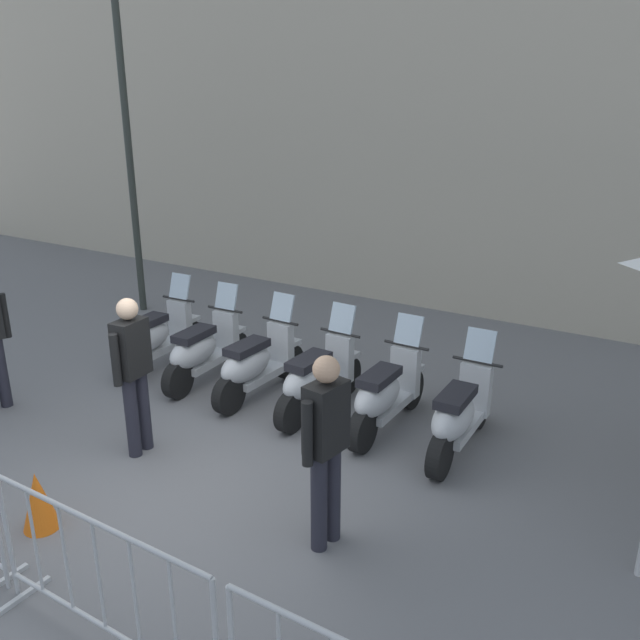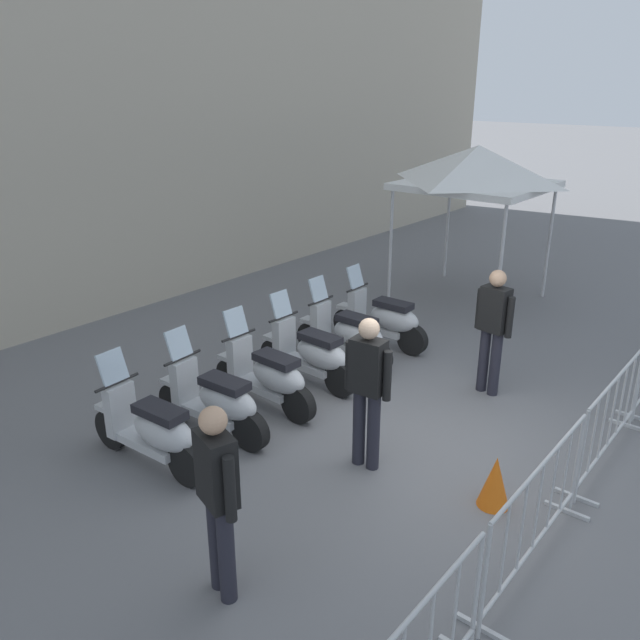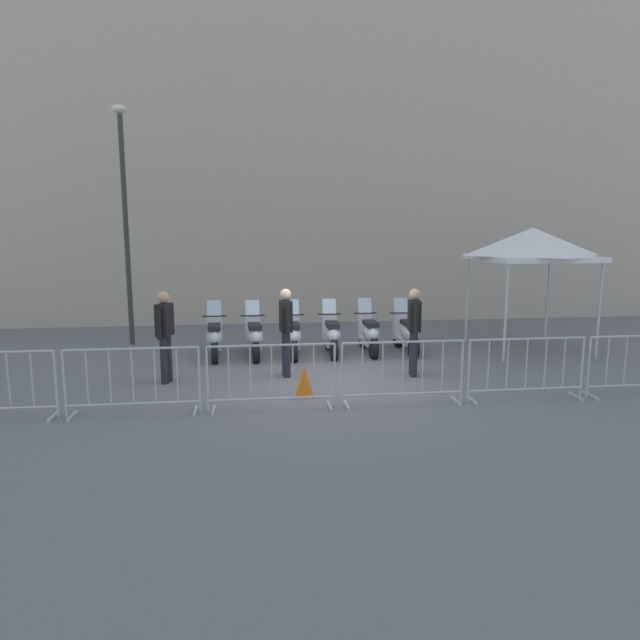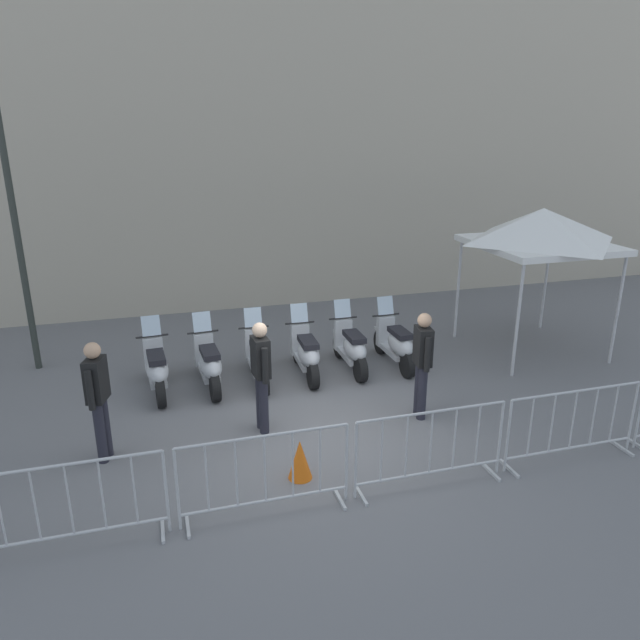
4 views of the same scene
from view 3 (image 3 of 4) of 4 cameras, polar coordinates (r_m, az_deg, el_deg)
name	(u,v)px [view 3 (image 3 of 4)]	position (r m, az deg, el deg)	size (l,w,h in m)	color
ground_plane	(324,379)	(10.67, 0.44, -6.14)	(120.00, 120.00, 0.00)	slate
building_facade	(292,134)	(18.32, -2.90, 18.72)	(28.00, 2.40, 11.71)	#B2A893
motorcycle_0	(215,338)	(12.52, -10.89, -1.86)	(0.56, 1.73, 1.24)	black
motorcycle_1	(254,337)	(12.46, -6.83, -1.82)	(0.56, 1.73, 1.24)	black
motorcycle_2	(293,337)	(12.49, -2.80, -1.74)	(0.56, 1.72, 1.24)	black
motorcycle_3	(332,336)	(12.60, 1.21, -1.63)	(0.56, 1.72, 1.24)	black
motorcycle_4	(369,334)	(12.80, 5.12, -1.50)	(0.56, 1.72, 1.24)	black
motorcycle_5	(407,334)	(12.96, 9.01, -1.44)	(0.56, 1.72, 1.24)	black
barrier_segment_1	(133,382)	(8.98, -18.87, -6.14)	(2.05, 0.44, 1.07)	#B2B5B7
barrier_segment_2	(272,378)	(8.79, -5.03, -6.00)	(2.05, 0.44, 1.07)	#B2B5B7
barrier_segment_3	(403,373)	(9.11, 8.59, -5.52)	(2.05, 0.44, 1.07)	#B2B5B7
barrier_segment_4	(526,370)	(9.89, 20.64, -4.84)	(2.05, 0.44, 1.07)	#B2B5B7
street_lamp	(125,204)	(14.42, -19.64, 11.33)	(0.36, 0.36, 5.78)	#2D332D
officer_near_row_end	(414,327)	(10.86, 9.75, -0.70)	(0.27, 0.55, 1.73)	#23232D
officer_mid_plaza	(165,331)	(10.61, -15.82, -1.14)	(0.32, 0.53, 1.73)	#23232D
officer_by_barriers	(286,327)	(10.68, -3.57, -0.75)	(0.25, 0.55, 1.73)	#23232D
canopy_tent	(532,245)	(13.94, 21.19, 7.32)	(2.42, 2.42, 2.91)	silver
traffic_cone	(305,381)	(9.48, -1.62, -6.38)	(0.32, 0.32, 0.55)	orange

